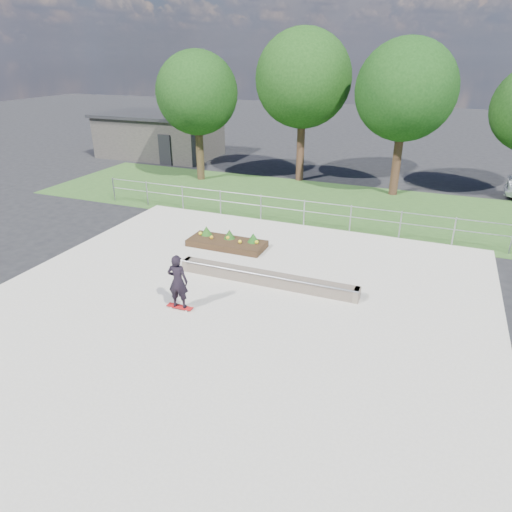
{
  "coord_description": "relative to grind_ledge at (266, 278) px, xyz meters",
  "views": [
    {
      "loc": [
        5.09,
        -10.57,
        6.91
      ],
      "look_at": [
        0.2,
        1.5,
        1.1
      ],
      "focal_mm": 32.0,
      "sensor_mm": 36.0,
      "label": 1
    }
  ],
  "objects": [
    {
      "name": "building",
      "position": [
        -14.47,
        16.28,
        1.25
      ],
      "size": [
        8.4,
        5.4,
        3.0
      ],
      "color": "#302D2A",
      "rests_on": "ground"
    },
    {
      "name": "skateboarder",
      "position": [
        -1.78,
        -2.42,
        0.69
      ],
      "size": [
        0.8,
        0.48,
        1.72
      ],
      "color": "silver",
      "rests_on": "concrete_slab"
    },
    {
      "name": "concrete_slab",
      "position": [
        -0.47,
        -1.72,
        -0.23
      ],
      "size": [
        15.0,
        15.0,
        0.06
      ],
      "primitive_type": "cube",
      "color": "#AEA99B",
      "rests_on": "ground"
    },
    {
      "name": "tree_mid_right",
      "position": [
        2.53,
        12.28,
        4.97
      ],
      "size": [
        4.9,
        4.9,
        7.7
      ],
      "color": "#331E14",
      "rests_on": "ground"
    },
    {
      "name": "grass_verge",
      "position": [
        -0.47,
        9.28,
        -0.25
      ],
      "size": [
        30.0,
        8.0,
        0.02
      ],
      "primitive_type": "cube",
      "color": "#284A1D",
      "rests_on": "ground"
    },
    {
      "name": "planter_bed",
      "position": [
        -2.53,
        2.4,
        -0.02
      ],
      "size": [
        3.0,
        1.2,
        0.61
      ],
      "color": "black",
      "rests_on": "concrete_slab"
    },
    {
      "name": "fence",
      "position": [
        -0.47,
        5.78,
        0.51
      ],
      "size": [
        20.06,
        0.06,
        1.2
      ],
      "color": "gray",
      "rests_on": "ground"
    },
    {
      "name": "tree_mid_left",
      "position": [
        -2.97,
        13.28,
        5.34
      ],
      "size": [
        5.25,
        5.25,
        8.25
      ],
      "color": "#351E15",
      "rests_on": "ground"
    },
    {
      "name": "tree_far_left",
      "position": [
        -8.47,
        11.28,
        4.59
      ],
      "size": [
        4.55,
        4.55,
        7.15
      ],
      "color": "#332414",
      "rests_on": "ground"
    },
    {
      "name": "grind_ledge",
      "position": [
        0.0,
        0.0,
        0.0
      ],
      "size": [
        6.0,
        0.44,
        0.43
      ],
      "color": "brown",
      "rests_on": "concrete_slab"
    },
    {
      "name": "ground",
      "position": [
        -0.47,
        -1.72,
        -0.26
      ],
      "size": [
        120.0,
        120.0,
        0.0
      ],
      "primitive_type": "plane",
      "color": "black",
      "rests_on": "ground"
    }
  ]
}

